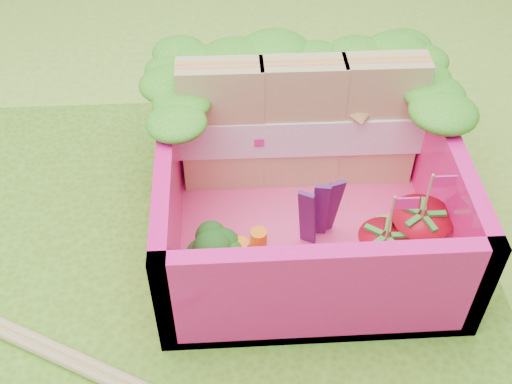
{
  "coord_description": "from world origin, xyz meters",
  "views": [
    {
      "loc": [
        0.11,
        -1.82,
        2.33
      ],
      "look_at": [
        0.23,
        0.26,
        0.28
      ],
      "focal_mm": 45.0,
      "sensor_mm": 36.0,
      "label": 1
    }
  ],
  "objects": [
    {
      "name": "ground",
      "position": [
        0.0,
        0.0,
        0.0
      ],
      "size": [
        14.0,
        14.0,
        0.0
      ],
      "primitive_type": "plane",
      "color": "#76C437",
      "rests_on": "ground"
    },
    {
      "name": "placemat",
      "position": [
        0.0,
        0.0,
        0.01
      ],
      "size": [
        2.6,
        2.6,
        0.03
      ],
      "primitive_type": "cube",
      "color": "#5C8D1F",
      "rests_on": "ground"
    },
    {
      "name": "bento_floor",
      "position": [
        0.45,
        0.26,
        0.06
      ],
      "size": [
        1.3,
        1.3,
        0.05
      ],
      "primitive_type": "cube",
      "color": "#F83F82",
      "rests_on": "placemat"
    },
    {
      "name": "bento_box",
      "position": [
        0.45,
        0.26,
        0.31
      ],
      "size": [
        1.3,
        1.3,
        0.55
      ],
      "color": "#FB1586",
      "rests_on": "placemat"
    },
    {
      "name": "lettuce_ruffle",
      "position": [
        0.45,
        0.73,
        0.64
      ],
      "size": [
        1.43,
        0.83,
        0.11
      ],
      "color": "#2C8818",
      "rests_on": "bento_box"
    },
    {
      "name": "sandwich_stack",
      "position": [
        0.46,
        0.56,
        0.42
      ],
      "size": [
        1.24,
        0.18,
        0.69
      ],
      "color": "tan",
      "rests_on": "bento_floor"
    },
    {
      "name": "broccoli",
      "position": [
        0.03,
        -0.05,
        0.25
      ],
      "size": [
        0.32,
        0.32,
        0.24
      ],
      "color": "#659046",
      "rests_on": "bento_floor"
    },
    {
      "name": "carrot_sticks",
      "position": [
        0.19,
        -0.07,
        0.21
      ],
      "size": [
        0.14,
        0.07,
        0.28
      ],
      "color": "orange",
      "rests_on": "bento_floor"
    },
    {
      "name": "purple_wedges",
      "position": [
        0.5,
        0.13,
        0.27
      ],
      "size": [
        0.19,
        0.11,
        0.38
      ],
      "color": "#3B1750",
      "rests_on": "bento_floor"
    },
    {
      "name": "strawberry_left",
      "position": [
        0.75,
        -0.08,
        0.21
      ],
      "size": [
        0.24,
        0.24,
        0.48
      ],
      "color": "red",
      "rests_on": "bento_floor"
    },
    {
      "name": "strawberry_right",
      "position": [
        0.92,
        0.0,
        0.22
      ],
      "size": [
        0.27,
        0.27,
        0.51
      ],
      "color": "red",
      "rests_on": "bento_floor"
    },
    {
      "name": "snap_peas",
      "position": [
        0.95,
        0.1,
        0.11
      ],
      "size": [
        0.32,
        0.35,
        0.05
      ],
      "color": "green",
      "rests_on": "bento_floor"
    }
  ]
}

